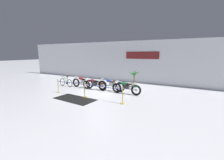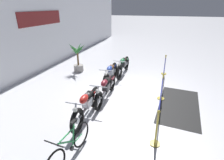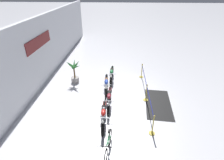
% 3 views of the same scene
% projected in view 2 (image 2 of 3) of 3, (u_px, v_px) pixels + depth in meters
% --- Properties ---
extents(ground_plane, '(120.00, 120.00, 0.00)m').
position_uv_depth(ground_plane, '(122.00, 92.00, 7.44)').
color(ground_plane, silver).
extents(back_wall, '(28.00, 0.29, 4.20)m').
position_uv_depth(back_wall, '(16.00, 36.00, 8.05)').
color(back_wall, white).
rests_on(back_wall, ground).
extents(motorcycle_red_0, '(2.20, 0.62, 0.95)m').
position_uv_depth(motorcycle_red_0, '(87.00, 105.00, 5.57)').
color(motorcycle_red_0, black).
rests_on(motorcycle_red_0, ground).
extents(motorcycle_maroon_1, '(2.32, 0.62, 0.92)m').
position_uv_depth(motorcycle_maroon_1, '(106.00, 88.00, 6.74)').
color(motorcycle_maroon_1, black).
rests_on(motorcycle_maroon_1, ground).
extents(motorcycle_blue_2, '(2.36, 0.62, 0.98)m').
position_uv_depth(motorcycle_blue_2, '(110.00, 74.00, 8.03)').
color(motorcycle_blue_2, black).
rests_on(motorcycle_blue_2, ground).
extents(motorcycle_green_3, '(2.31, 0.62, 0.96)m').
position_uv_depth(motorcycle_green_3, '(123.00, 66.00, 9.22)').
color(motorcycle_green_3, black).
rests_on(motorcycle_green_3, ground).
extents(bicycle, '(1.69, 0.48, 0.94)m').
position_uv_depth(bicycle, '(70.00, 147.00, 4.07)').
color(bicycle, black).
rests_on(bicycle, ground).
extents(potted_palm_left_of_row, '(1.02, 1.10, 1.58)m').
position_uv_depth(potted_palm_left_of_row, '(78.00, 58.00, 9.53)').
color(potted_palm_left_of_row, gray).
rests_on(potted_palm_left_of_row, ground).
extents(stanchion_far_left, '(5.52, 0.28, 1.05)m').
position_uv_depth(stanchion_far_left, '(161.00, 95.00, 5.79)').
color(stanchion_far_left, gold).
rests_on(stanchion_far_left, ground).
extents(stanchion_mid_left, '(0.28, 0.28, 1.05)m').
position_uv_depth(stanchion_mid_left, '(162.00, 91.00, 6.78)').
color(stanchion_mid_left, gold).
rests_on(stanchion_mid_left, ground).
extents(stanchion_mid_right, '(0.28, 0.28, 1.05)m').
position_uv_depth(stanchion_mid_right, '(164.00, 68.00, 9.28)').
color(stanchion_mid_right, gold).
rests_on(stanchion_mid_right, ground).
extents(floor_banner, '(2.96, 1.59, 0.01)m').
position_uv_depth(floor_banner, '(179.00, 105.00, 6.46)').
color(floor_banner, black).
rests_on(floor_banner, ground).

